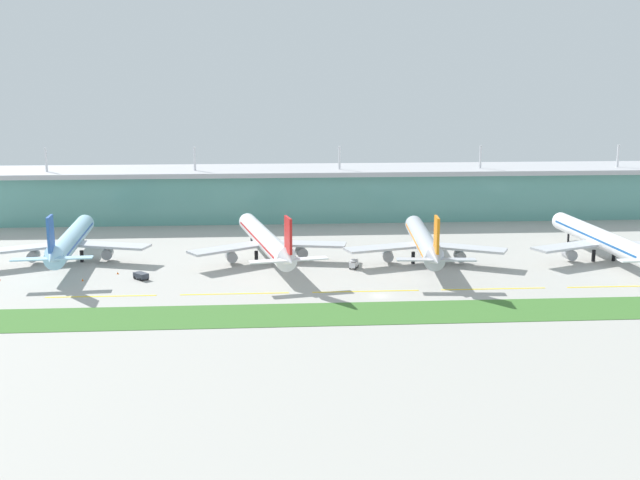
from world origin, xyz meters
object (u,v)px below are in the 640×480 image
at_px(baggage_cart, 354,264).
at_px(safety_cone_nose_front, 83,280).
at_px(airliner_farthest, 603,239).
at_px(safety_cone_left_wingtip, 0,279).
at_px(airliner_far_middle, 424,242).
at_px(airliner_nearest, 71,241).
at_px(pushback_tug, 141,276).
at_px(safety_cone_right_wingtip, 118,273).
at_px(airliner_near_middle, 266,240).

relative_size(baggage_cart, safety_cone_nose_front, 5.74).
bearing_deg(airliner_farthest, safety_cone_left_wingtip, -176.03).
bearing_deg(airliner_far_middle, airliner_nearest, 175.19).
relative_size(airliner_nearest, pushback_tug, 13.41).
height_order(airliner_farthest, safety_cone_nose_front, airliner_farthest).
relative_size(airliner_nearest, safety_cone_left_wingtip, 93.58).
relative_size(safety_cone_nose_front, safety_cone_right_wingtip, 1.00).
distance_m(baggage_cart, safety_cone_nose_front, 76.57).
bearing_deg(pushback_tug, airliner_nearest, 136.42).
height_order(safety_cone_left_wingtip, safety_cone_right_wingtip, same).
bearing_deg(safety_cone_right_wingtip, safety_cone_left_wingtip, -170.82).
height_order(airliner_far_middle, safety_cone_left_wingtip, airliner_far_middle).
relative_size(airliner_farthest, pushback_tug, 14.62).
height_order(airliner_farthest, pushback_tug, airliner_farthest).
height_order(airliner_farthest, baggage_cart, airliner_farthest).
xyz_separation_m(baggage_cart, safety_cone_right_wingtip, (-67.83, -2.08, -0.91)).
relative_size(pushback_tug, safety_cone_right_wingtip, 6.98).
bearing_deg(baggage_cart, safety_cone_left_wingtip, -175.89).
relative_size(baggage_cart, safety_cone_right_wingtip, 5.74).
distance_m(airliner_nearest, airliner_farthest, 161.94).
distance_m(airliner_far_middle, baggage_cart, 23.13).
bearing_deg(airliner_far_middle, baggage_cart, -164.94).
height_order(airliner_near_middle, safety_cone_right_wingtip, airliner_near_middle).
bearing_deg(safety_cone_nose_front, baggage_cart, 6.90).
bearing_deg(safety_cone_left_wingtip, airliner_far_middle, 6.13).
bearing_deg(safety_cone_right_wingtip, baggage_cart, 1.76).
distance_m(baggage_cart, pushback_tug, 60.83).
xyz_separation_m(airliner_nearest, baggage_cart, (84.74, -14.82, -5.19)).
bearing_deg(pushback_tug, safety_cone_nose_front, -177.48).
relative_size(airliner_nearest, airliner_near_middle, 0.92).
bearing_deg(airliner_near_middle, airliner_nearest, 176.56).
bearing_deg(airliner_far_middle, safety_cone_right_wingtip, -174.94).
height_order(airliner_nearest, safety_cone_right_wingtip, airliner_nearest).
height_order(baggage_cart, safety_cone_right_wingtip, baggage_cart).
xyz_separation_m(airliner_nearest, pushback_tug, (24.51, -23.32, -5.35)).
bearing_deg(safety_cone_left_wingtip, airliner_nearest, 57.09).
height_order(airliner_farthest, safety_cone_right_wingtip, airliner_farthest).
bearing_deg(airliner_near_middle, pushback_tug, -150.15).
distance_m(pushback_tug, safety_cone_left_wingtip, 38.73).
bearing_deg(airliner_near_middle, safety_cone_right_wingtip, -162.38).
bearing_deg(airliner_far_middle, airliner_farthest, -0.78).
relative_size(airliner_nearest, safety_cone_nose_front, 93.58).
relative_size(safety_cone_left_wingtip, safety_cone_right_wingtip, 1.00).
height_order(airliner_nearest, airliner_near_middle, same).
distance_m(airliner_far_middle, safety_cone_right_wingtip, 90.16).
xyz_separation_m(airliner_near_middle, safety_cone_right_wingtip, (-42.07, -13.36, -6.11)).
bearing_deg(airliner_near_middle, safety_cone_nose_front, -157.83).
height_order(airliner_far_middle, pushback_tug, airliner_far_middle).
xyz_separation_m(pushback_tug, safety_cone_nose_front, (-15.78, -0.69, -0.75)).
height_order(airliner_near_middle, pushback_tug, airliner_near_middle).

